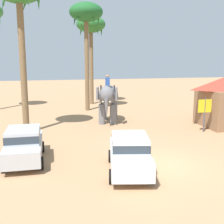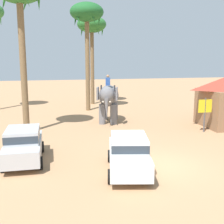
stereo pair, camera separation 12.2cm
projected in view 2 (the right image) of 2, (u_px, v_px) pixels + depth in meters
name	position (u px, v px, depth m)	size (l,w,h in m)	color
ground_plane	(156.00, 166.00, 13.74)	(120.00, 120.00, 0.00)	tan
car_sedan_foreground	(129.00, 152.00, 12.85)	(2.59, 4.38, 1.70)	white
car_parked_far_side	(23.00, 143.00, 14.18)	(1.98, 4.15, 1.70)	#B7BABF
elephant_with_mahout	(108.00, 98.00, 22.89)	(2.54, 4.02, 3.88)	slate
palm_tree_near_hut	(87.00, 17.00, 27.12)	(3.20, 3.20, 10.36)	brown
palm_tree_far_back	(92.00, 28.00, 31.37)	(3.20, 3.20, 9.72)	brown
signboard_yellow	(205.00, 108.00, 19.83)	(1.00, 0.10, 2.40)	#4C4C51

